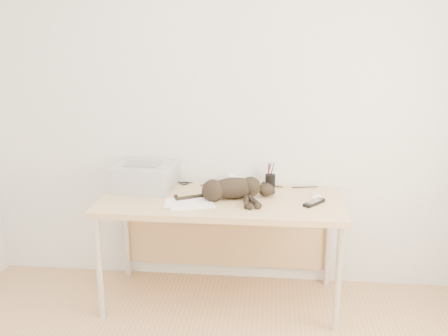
# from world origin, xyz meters

# --- Properties ---
(wall_back) EXTENTS (3.50, 0.00, 3.50)m
(wall_back) POSITION_xyz_m (0.00, 1.75, 1.30)
(wall_back) COLOR white
(wall_back) RESTS_ON floor
(desk) EXTENTS (1.60, 0.70, 0.74)m
(desk) POSITION_xyz_m (0.00, 1.48, 0.61)
(desk) COLOR #E6B786
(desk) RESTS_ON floor
(printer) EXTENTS (0.42, 0.36, 0.19)m
(printer) POSITION_xyz_m (-0.56, 1.55, 0.83)
(printer) COLOR #A0A0A5
(printer) RESTS_ON desk
(papers) EXTENTS (0.35, 0.29, 0.01)m
(papers) POSITION_xyz_m (-0.19, 1.27, 0.74)
(papers) COLOR white
(papers) RESTS_ON desk
(cat) EXTENTS (0.66, 0.33, 0.15)m
(cat) POSITION_xyz_m (0.06, 1.39, 0.81)
(cat) COLOR black
(cat) RESTS_ON desk
(mug) EXTENTS (0.14, 0.14, 0.09)m
(mug) POSITION_xyz_m (0.07, 1.66, 0.79)
(mug) COLOR white
(mug) RESTS_ON desk
(pen_cup) EXTENTS (0.07, 0.07, 0.18)m
(pen_cup) POSITION_xyz_m (0.32, 1.67, 0.79)
(pen_cup) COLOR black
(pen_cup) RESTS_ON desk
(remote_grey) EXTENTS (0.05, 0.17, 0.02)m
(remote_grey) POSITION_xyz_m (0.07, 1.64, 0.75)
(remote_grey) COLOR gray
(remote_grey) RESTS_ON desk
(remote_black) EXTENTS (0.15, 0.18, 0.02)m
(remote_black) POSITION_xyz_m (0.60, 1.34, 0.75)
(remote_black) COLOR black
(remote_black) RESTS_ON desk
(mouse) EXTENTS (0.10, 0.13, 0.04)m
(mouse) POSITION_xyz_m (0.63, 1.48, 0.76)
(mouse) COLOR white
(mouse) RESTS_ON desk
(cable_tangle) EXTENTS (1.36, 0.07, 0.01)m
(cable_tangle) POSITION_xyz_m (0.00, 1.70, 0.75)
(cable_tangle) COLOR black
(cable_tangle) RESTS_ON desk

